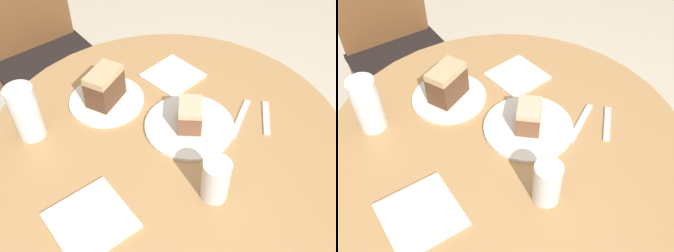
{
  "view_description": "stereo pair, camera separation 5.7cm",
  "coord_description": "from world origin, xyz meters",
  "views": [
    {
      "loc": [
        -0.36,
        -0.61,
        1.53
      ],
      "look_at": [
        0.0,
        0.0,
        0.79
      ],
      "focal_mm": 42.0,
      "sensor_mm": 36.0,
      "label": 1
    },
    {
      "loc": [
        -0.31,
        -0.64,
        1.53
      ],
      "look_at": [
        0.0,
        0.0,
        0.79
      ],
      "focal_mm": 42.0,
      "sensor_mm": 36.0,
      "label": 2
    }
  ],
  "objects": [
    {
      "name": "table",
      "position": [
        0.0,
        0.0,
        0.56
      ],
      "size": [
        0.98,
        0.98,
        0.75
      ],
      "color": "tan",
      "rests_on": "ground_plane"
    },
    {
      "name": "chair",
      "position": [
        -0.1,
        0.88,
        0.48
      ],
      "size": [
        0.49,
        0.49,
        0.9
      ],
      "rotation": [
        0.0,
        0.0,
        0.15
      ],
      "color": "brown",
      "rests_on": "ground_plane"
    },
    {
      "name": "plate_near",
      "position": [
        0.07,
        -0.0,
        0.75
      ],
      "size": [
        0.25,
        0.25,
        0.01
      ],
      "color": "white",
      "rests_on": "table"
    },
    {
      "name": "plate_far",
      "position": [
        -0.09,
        0.21,
        0.75
      ],
      "size": [
        0.22,
        0.22,
        0.01
      ],
      "color": "white",
      "rests_on": "table"
    },
    {
      "name": "cake_slice_near",
      "position": [
        0.07,
        -0.0,
        0.8
      ],
      "size": [
        0.1,
        0.11,
        0.07
      ],
      "rotation": [
        0.0,
        0.0,
        2.56
      ],
      "color": "brown",
      "rests_on": "plate_near"
    },
    {
      "name": "cake_slice_far",
      "position": [
        -0.09,
        0.21,
        0.81
      ],
      "size": [
        0.13,
        0.12,
        0.1
      ],
      "rotation": [
        0.0,
        0.0,
        2.15
      ],
      "color": "brown",
      "rests_on": "plate_far"
    },
    {
      "name": "glass_lemonade",
      "position": [
        -0.0,
        -0.21,
        0.8
      ],
      "size": [
        0.07,
        0.07,
        0.11
      ],
      "color": "beige",
      "rests_on": "table"
    },
    {
      "name": "glass_water",
      "position": [
        -0.31,
        0.19,
        0.82
      ],
      "size": [
        0.07,
        0.07,
        0.16
      ],
      "color": "silver",
      "rests_on": "table"
    },
    {
      "name": "napkin_stack",
      "position": [
        -0.28,
        -0.13,
        0.75
      ],
      "size": [
        0.19,
        0.19,
        0.01
      ],
      "rotation": [
        0.0,
        0.0,
        0.13
      ],
      "color": "silver",
      "rests_on": "table"
    },
    {
      "name": "fork",
      "position": [
        0.21,
        -0.05,
        0.75
      ],
      "size": [
        0.14,
        0.11,
        0.0
      ],
      "rotation": [
        0.0,
        0.0,
        0.64
      ],
      "color": "silver",
      "rests_on": "table"
    },
    {
      "name": "spoon",
      "position": [
        0.27,
        -0.08,
        0.75
      ],
      "size": [
        0.1,
        0.11,
        0.0
      ],
      "rotation": [
        0.0,
        0.0,
        0.91
      ],
      "color": "silver",
      "rests_on": "table"
    },
    {
      "name": "napkin_side",
      "position": [
        0.14,
        0.21,
        0.75
      ],
      "size": [
        0.18,
        0.18,
        0.01
      ],
      "rotation": [
        0.0,
        0.0,
        0.26
      ],
      "color": "silver",
      "rests_on": "table"
    }
  ]
}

